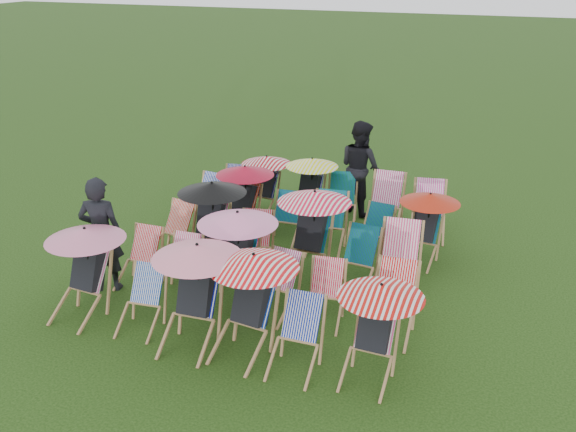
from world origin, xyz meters
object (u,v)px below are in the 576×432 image
(deckchair_0, at_px, (82,271))
(deckchair_5, at_px, (373,331))
(deckchair_29, at_px, (429,211))
(person_left, at_px, (101,234))
(person_rear, at_px, (360,167))

(deckchair_0, bearing_deg, deckchair_5, 4.52)
(deckchair_29, bearing_deg, person_left, -147.72)
(deckchair_0, height_order, person_rear, person_rear)
(deckchair_5, xyz_separation_m, person_rear, (-1.59, 5.25, 0.28))
(person_left, bearing_deg, person_rear, -136.32)
(person_left, relative_size, person_rear, 0.97)
(deckchair_29, bearing_deg, deckchair_0, -140.93)
(deckchair_5, xyz_separation_m, deckchair_29, (-0.10, 4.54, -0.17))
(deckchair_29, bearing_deg, deckchair_5, -97.99)
(deckchair_5, height_order, person_left, person_left)
(deckchair_5, height_order, person_rear, person_rear)
(deckchair_5, height_order, deckchair_29, deckchair_5)
(deckchair_29, xyz_separation_m, person_rear, (-1.50, 0.71, 0.44))
(deckchair_5, distance_m, person_left, 4.46)
(deckchair_29, relative_size, person_rear, 0.53)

